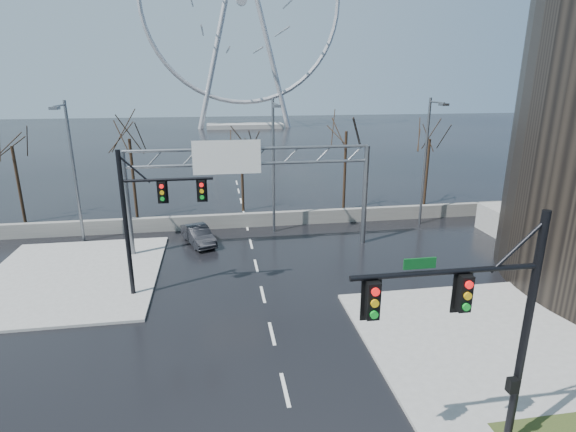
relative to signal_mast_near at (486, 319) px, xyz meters
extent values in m
plane|color=black|center=(-5.14, 4.04, -4.87)|extent=(260.00, 260.00, 0.00)
cube|color=gray|center=(4.86, 6.04, -4.80)|extent=(12.00, 10.00, 0.15)
cube|color=gray|center=(-16.14, 16.04, -4.80)|extent=(10.00, 12.00, 0.15)
cube|color=slate|center=(-5.14, 24.04, -4.32)|extent=(52.00, 0.50, 1.10)
cylinder|color=black|center=(1.36, 0.04, -0.87)|extent=(0.24, 0.24, 8.00)
cylinder|color=black|center=(-1.34, 0.04, 1.53)|extent=(5.40, 0.16, 0.16)
cube|color=black|center=(-0.84, -0.11, 0.93)|extent=(0.35, 0.28, 1.05)
cube|color=black|center=(-3.44, -0.11, 0.93)|extent=(0.35, 0.28, 1.05)
cylinder|color=black|center=(-12.14, 13.04, -0.87)|extent=(0.24, 0.24, 8.00)
cylinder|color=black|center=(-9.84, 13.04, 1.53)|extent=(4.60, 0.16, 0.16)
cube|color=black|center=(-10.14, 12.89, 0.93)|extent=(0.35, 0.28, 1.05)
cube|color=black|center=(-8.14, 12.89, 0.93)|extent=(0.35, 0.28, 1.05)
cylinder|color=slate|center=(-13.14, 19.04, -1.37)|extent=(0.36, 0.36, 7.00)
cylinder|color=slate|center=(2.86, 19.04, -1.37)|extent=(0.36, 0.36, 7.00)
cylinder|color=slate|center=(-5.14, 19.04, 2.13)|extent=(16.00, 0.20, 0.20)
cylinder|color=slate|center=(-5.14, 19.04, 1.13)|extent=(16.00, 0.20, 0.20)
cube|color=#094417|center=(-6.64, 18.89, 1.63)|extent=(4.20, 0.10, 2.00)
cube|color=silver|center=(-6.64, 18.83, 1.63)|extent=(4.40, 0.02, 2.20)
cylinder|color=slate|center=(-17.14, 22.54, 0.13)|extent=(0.20, 0.20, 10.00)
cylinder|color=slate|center=(-17.14, 21.44, 4.83)|extent=(0.12, 2.20, 0.12)
cube|color=slate|center=(-17.14, 20.44, 4.73)|extent=(0.50, 0.70, 0.18)
cylinder|color=slate|center=(-3.14, 22.54, 0.13)|extent=(0.20, 0.20, 10.00)
cylinder|color=slate|center=(-3.14, 21.44, 4.83)|extent=(0.12, 2.20, 0.12)
cube|color=slate|center=(-3.14, 20.44, 4.73)|extent=(0.50, 0.70, 0.18)
cylinder|color=slate|center=(8.86, 22.54, 0.13)|extent=(0.20, 0.20, 10.00)
cylinder|color=slate|center=(8.86, 21.44, 4.83)|extent=(0.12, 2.20, 0.12)
cube|color=slate|center=(8.86, 20.44, 4.73)|extent=(0.50, 0.70, 0.18)
cylinder|color=black|center=(-23.14, 28.04, -1.72)|extent=(0.24, 0.24, 6.30)
cylinder|color=black|center=(-14.14, 27.54, -1.50)|extent=(0.24, 0.24, 6.75)
cylinder|color=black|center=(-5.14, 28.54, -1.95)|extent=(0.24, 0.24, 5.85)
cylinder|color=black|center=(3.86, 27.54, -1.36)|extent=(0.24, 0.24, 7.02)
cylinder|color=black|center=(11.86, 28.04, -1.81)|extent=(0.24, 0.24, 6.12)
cube|color=gray|center=(-0.14, 99.04, -4.37)|extent=(18.00, 6.00, 1.00)
torus|color=#B2B2B7|center=(-0.14, 99.04, 23.13)|extent=(45.00, 1.00, 45.00)
cylinder|color=#B2B2B7|center=(-0.14, 99.04, 23.13)|extent=(2.40, 1.50, 2.40)
cylinder|color=#B2B2B7|center=(-7.14, 99.04, 9.13)|extent=(8.28, 1.20, 28.82)
cylinder|color=#B2B2B7|center=(6.86, 99.04, 9.13)|extent=(8.28, 1.20, 28.82)
imported|color=black|center=(-8.84, 20.66, -4.21)|extent=(2.75, 4.28, 1.33)
camera|label=1|loc=(-7.33, -10.22, 6.51)|focal=28.00mm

